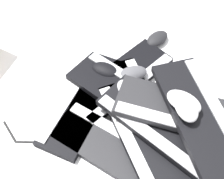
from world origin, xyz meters
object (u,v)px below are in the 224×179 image
(keyboard_0, at_px, (137,109))
(keyboard_8, at_px, (200,118))
(keyboard_1, at_px, (121,80))
(keyboard_5, at_px, (162,127))
(keyboard_6, at_px, (185,112))
(mouse_1, at_px, (132,74))
(mouse_5, at_px, (186,106))
(keyboard_3, at_px, (116,150))
(mouse_0, at_px, (105,70))
(mouse_3, at_px, (129,92))
(mouse_4, at_px, (200,133))
(keyboard_2, at_px, (84,101))
(mouse_2, at_px, (157,39))
(keyboard_7, at_px, (126,94))
(mouse_6, at_px, (184,102))
(keyboard_4, at_px, (143,135))

(keyboard_0, xyz_separation_m, keyboard_8, (0.19, -0.09, 0.12))
(keyboard_1, xyz_separation_m, keyboard_8, (0.25, -0.21, 0.12))
(keyboard_5, relative_size, keyboard_6, 0.96)
(mouse_1, xyz_separation_m, mouse_5, (0.17, -0.20, 0.12))
(keyboard_3, distance_m, mouse_0, 0.31)
(mouse_3, xyz_separation_m, mouse_4, (0.25, -0.10, -0.06))
(keyboard_2, bearing_deg, mouse_2, 52.85)
(keyboard_0, xyz_separation_m, mouse_3, (-0.03, 0.02, 0.07))
(keyboard_7, xyz_separation_m, mouse_1, (0.01, 0.09, 0.01))
(keyboard_5, xyz_separation_m, mouse_6, (0.05, 0.04, 0.10))
(mouse_5, bearing_deg, mouse_6, 2.57)
(keyboard_6, bearing_deg, mouse_2, 102.11)
(keyboard_2, distance_m, keyboard_6, 0.36)
(mouse_5, height_order, mouse_6, same)
(keyboard_1, relative_size, mouse_5, 3.95)
(keyboard_6, xyz_separation_m, keyboard_7, (-0.19, 0.09, -0.06))
(mouse_1, bearing_deg, keyboard_8, -68.78)
(keyboard_5, distance_m, mouse_4, 0.14)
(keyboard_0, distance_m, mouse_6, 0.21)
(mouse_0, relative_size, mouse_3, 1.00)
(keyboard_2, xyz_separation_m, keyboard_8, (0.38, -0.10, 0.12))
(keyboard_1, relative_size, mouse_0, 3.95)
(keyboard_5, xyz_separation_m, mouse_4, (0.13, 0.02, -0.05))
(keyboard_6, bearing_deg, mouse_3, 156.90)
(mouse_0, xyz_separation_m, mouse_2, (0.19, 0.21, -0.03))
(mouse_5, bearing_deg, keyboard_8, -120.36)
(keyboard_2, bearing_deg, mouse_3, 3.90)
(keyboard_2, height_order, keyboard_7, keyboard_7)
(keyboard_4, xyz_separation_m, keyboard_5, (0.06, 0.02, 0.03))
(keyboard_2, bearing_deg, mouse_4, -12.23)
(mouse_1, distance_m, mouse_3, 0.11)
(keyboard_3, bearing_deg, keyboard_5, 25.50)
(keyboard_7, bearing_deg, mouse_5, -32.15)
(keyboard_2, distance_m, mouse_5, 0.38)
(keyboard_0, distance_m, keyboard_1, 0.14)
(keyboard_8, xyz_separation_m, mouse_5, (-0.05, 0.01, 0.04))
(mouse_2, bearing_deg, mouse_0, -3.56)
(keyboard_5, xyz_separation_m, mouse_5, (0.06, 0.02, 0.10))
(keyboard_8, bearing_deg, mouse_2, 106.10)
(mouse_2, xyz_separation_m, mouse_6, (0.07, -0.41, 0.15))
(mouse_0, xyz_separation_m, mouse_1, (0.10, -0.01, 0.00))
(keyboard_0, relative_size, mouse_4, 4.20)
(mouse_3, xyz_separation_m, mouse_6, (0.17, -0.08, 0.09))
(mouse_2, bearing_deg, keyboard_1, 8.80)
(keyboard_8, height_order, mouse_1, keyboard_8)
(keyboard_3, xyz_separation_m, mouse_5, (0.20, 0.09, 0.16))
(keyboard_6, relative_size, mouse_5, 4.19)
(mouse_2, bearing_deg, mouse_3, 21.61)
(keyboard_2, bearing_deg, mouse_5, -15.21)
(mouse_3, relative_size, mouse_5, 1.00)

